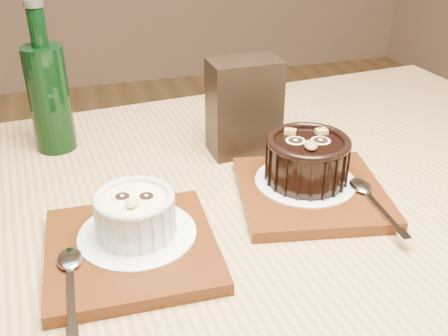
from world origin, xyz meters
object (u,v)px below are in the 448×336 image
object	(u,v)px
ramekin_dark	(307,158)
condiment_stand	(244,107)
green_bottle	(49,95)
ramekin_white	(135,212)
table	(228,277)
tray_right	(311,192)
tray_left	(132,249)

from	to	relation	value
ramekin_dark	condiment_stand	world-z (taller)	condiment_stand
condiment_stand	green_bottle	world-z (taller)	green_bottle
ramekin_white	ramekin_dark	xyz separation A→B (m)	(0.23, 0.05, 0.01)
table	tray_right	world-z (taller)	tray_right
table	ramekin_white	world-z (taller)	ramekin_white
tray_left	ramekin_dark	distance (m)	0.25
tray_left	tray_right	world-z (taller)	same
tray_left	ramekin_dark	world-z (taller)	ramekin_dark
tray_right	ramekin_dark	size ratio (longest dim) A/B	1.69
ramekin_white	ramekin_dark	distance (m)	0.23
table	ramekin_dark	distance (m)	0.18
table	ramekin_dark	world-z (taller)	ramekin_dark
ramekin_white	ramekin_dark	bearing A→B (deg)	28.79
condiment_stand	green_bottle	distance (m)	0.28
table	tray_right	xyz separation A→B (m)	(0.12, 0.02, 0.10)
tray_right	green_bottle	size ratio (longest dim) A/B	0.82
tray_left	condiment_stand	world-z (taller)	condiment_stand
condiment_stand	tray_right	bearing A→B (deg)	-74.83
ramekin_dark	green_bottle	bearing A→B (deg)	160.03
table	ramekin_white	distance (m)	0.18
tray_left	tray_right	xyz separation A→B (m)	(0.24, 0.05, 0.00)
ramekin_dark	condiment_stand	bearing A→B (deg)	122.64
tray_left	ramekin_dark	bearing A→B (deg)	16.13
tray_right	condiment_stand	bearing A→B (deg)	105.17
tray_left	ramekin_white	distance (m)	0.04
tray_right	tray_left	bearing A→B (deg)	-167.66
tray_left	ramekin_white	bearing A→B (deg)	59.76
table	tray_right	bearing A→B (deg)	7.87
ramekin_white	condiment_stand	world-z (taller)	condiment_stand
tray_right	green_bottle	distance (m)	0.40
ramekin_white	condiment_stand	xyz separation A→B (m)	(0.19, 0.19, 0.03)
table	ramekin_dark	xyz separation A→B (m)	(0.11, 0.03, 0.14)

